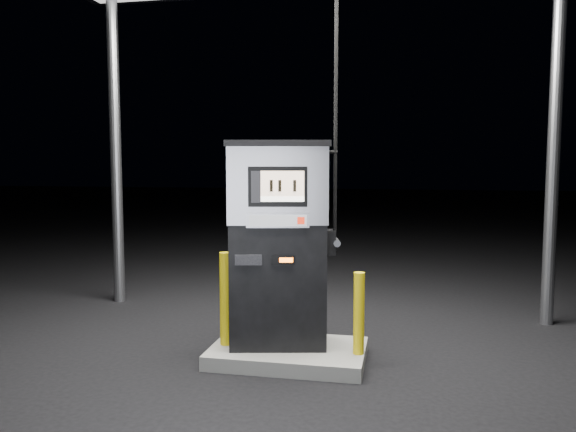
# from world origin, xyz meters

# --- Properties ---
(ground) EXTENTS (80.00, 80.00, 0.00)m
(ground) POSITION_xyz_m (0.00, 0.00, 0.00)
(ground) COLOR black
(ground) RESTS_ON ground
(pump_island) EXTENTS (1.60, 1.00, 0.15)m
(pump_island) POSITION_xyz_m (0.00, 0.00, 0.07)
(pump_island) COLOR slate
(pump_island) RESTS_ON ground
(fuel_dispenser) EXTENTS (1.23, 0.84, 4.44)m
(fuel_dispenser) POSITION_xyz_m (-0.11, 0.05, 1.25)
(fuel_dispenser) COLOR black
(fuel_dispenser) RESTS_ON pump_island
(bollard_left) EXTENTS (0.15, 0.15, 0.98)m
(bollard_left) POSITION_xyz_m (-0.66, -0.06, 0.64)
(bollard_left) COLOR yellow
(bollard_left) RESTS_ON pump_island
(bollard_right) EXTENTS (0.15, 0.15, 0.83)m
(bollard_right) POSITION_xyz_m (0.74, -0.08, 0.57)
(bollard_right) COLOR yellow
(bollard_right) RESTS_ON pump_island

